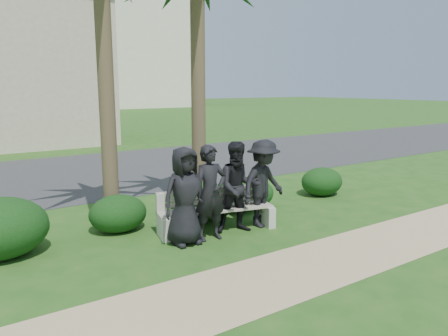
{
  "coord_description": "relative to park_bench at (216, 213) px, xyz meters",
  "views": [
    {
      "loc": [
        -4.82,
        -6.49,
        2.87
      ],
      "look_at": [
        0.28,
        1.0,
        1.16
      ],
      "focal_mm": 35.0,
      "sensor_mm": 36.0,
      "label": 1
    }
  ],
  "objects": [
    {
      "name": "asphalt_street",
      "position": [
        0.23,
        7.47,
        -0.37
      ],
      "size": [
        160.0,
        8.0,
        0.01
      ],
      "primitive_type": "cube",
      "color": "#2D2D30",
      "rests_on": "ground"
    },
    {
      "name": "hedge_b",
      "position": [
        -1.61,
        1.12,
        0.01
      ],
      "size": [
        1.16,
        0.96,
        0.76
      ],
      "primitive_type": "ellipsoid",
      "color": "#10330E",
      "rests_on": "ground"
    },
    {
      "name": "man_a",
      "position": [
        -0.86,
        -0.28,
        0.53
      ],
      "size": [
        0.89,
        0.58,
        1.81
      ],
      "primitive_type": "imported",
      "rotation": [
        0.0,
        0.0,
        0.01
      ],
      "color": "black",
      "rests_on": "ground"
    },
    {
      "name": "hedge_c",
      "position": [
        0.11,
        0.84,
        0.06
      ],
      "size": [
        1.32,
        1.09,
        0.86
      ],
      "primitive_type": "ellipsoid",
      "color": "#10330E",
      "rests_on": "ground"
    },
    {
      "name": "man_c",
      "position": [
        0.35,
        -0.27,
        0.53
      ],
      "size": [
        1.06,
        0.94,
        1.81
      ],
      "primitive_type": "imported",
      "rotation": [
        0.0,
        0.0,
        -0.34
      ],
      "color": "black",
      "rests_on": "ground"
    },
    {
      "name": "hedge_d",
      "position": [
        1.34,
        0.97,
        0.03
      ],
      "size": [
        1.24,
        1.02,
        0.81
      ],
      "primitive_type": "ellipsoid",
      "color": "#10330E",
      "rests_on": "ground"
    },
    {
      "name": "hotel_tower",
      "position": [
        14.23,
        54.47,
        13.04
      ],
      "size": [
        26.0,
        18.0,
        37.3
      ],
      "color": "#F4EACC",
      "rests_on": "ground"
    },
    {
      "name": "ground",
      "position": [
        0.23,
        -0.53,
        -0.37
      ],
      "size": [
        160.0,
        160.0,
        0.0
      ],
      "primitive_type": "plane",
      "color": "#204F16",
      "rests_on": "ground"
    },
    {
      "name": "park_bench",
      "position": [
        0.0,
        0.0,
        0.0
      ],
      "size": [
        2.46,
        1.05,
        0.82
      ],
      "rotation": [
        0.0,
        0.0,
        -0.23
      ],
      "color": "#A49A89",
      "rests_on": "ground"
    },
    {
      "name": "footpath",
      "position": [
        0.23,
        -2.33,
        -0.37
      ],
      "size": [
        30.0,
        1.6,
        0.01
      ],
      "primitive_type": "cube",
      "color": "tan",
      "rests_on": "ground"
    },
    {
      "name": "man_b",
      "position": [
        -0.35,
        -0.34,
        0.53
      ],
      "size": [
        0.68,
        0.46,
        1.81
      ],
      "primitive_type": "imported",
      "rotation": [
        0.0,
        0.0,
        -0.05
      ],
      "color": "black",
      "rests_on": "ground"
    },
    {
      "name": "stucco_bldg_right",
      "position": [
        -0.77,
        17.47,
        3.29
      ],
      "size": [
        8.4,
        8.4,
        7.3
      ],
      "color": "#BCAC8D",
      "rests_on": "ground"
    },
    {
      "name": "hedge_e",
      "position": [
        1.67,
        0.98,
        -0.01
      ],
      "size": [
        1.11,
        0.92,
        0.72
      ],
      "primitive_type": "ellipsoid",
      "color": "#10330E",
      "rests_on": "ground"
    },
    {
      "name": "hedge_f",
      "position": [
        3.95,
        0.89,
        0.01
      ],
      "size": [
        1.17,
        0.97,
        0.77
      ],
      "primitive_type": "ellipsoid",
      "color": "#10330E",
      "rests_on": "ground"
    },
    {
      "name": "man_d",
      "position": [
        0.98,
        -0.27,
        0.53
      ],
      "size": [
        1.28,
        0.9,
        1.81
      ],
      "primitive_type": "imported",
      "rotation": [
        0.0,
        0.0,
        0.21
      ],
      "color": "black",
      "rests_on": "ground"
    }
  ]
}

